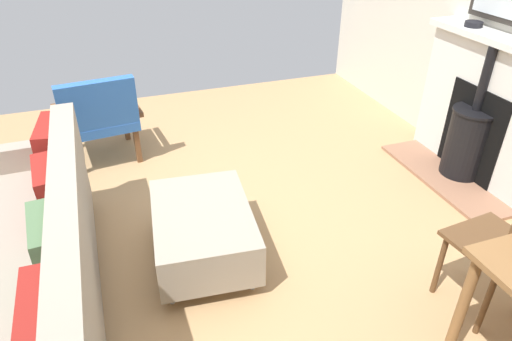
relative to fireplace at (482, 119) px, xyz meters
name	(u,v)px	position (x,y,z in m)	size (l,w,h in m)	color
ground_plane	(158,246)	(2.59, 0.06, -0.51)	(5.56, 5.29, 0.01)	tan
fireplace	(482,119)	(0.00, 0.00, 0.00)	(0.57, 1.37, 1.14)	#93664C
mantel_bowl_near	(474,24)	(-0.01, -0.33, 0.65)	(0.14, 0.14, 0.04)	black
sofa	(15,269)	(3.34, 0.42, -0.15)	(0.96, 2.02, 0.82)	#B2B2B7
ottoman	(203,229)	(2.32, 0.28, -0.27)	(0.67, 0.89, 0.37)	#B2B2B7
armchair_accent	(98,115)	(2.84, -1.22, -0.07)	(0.74, 0.65, 0.79)	brown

